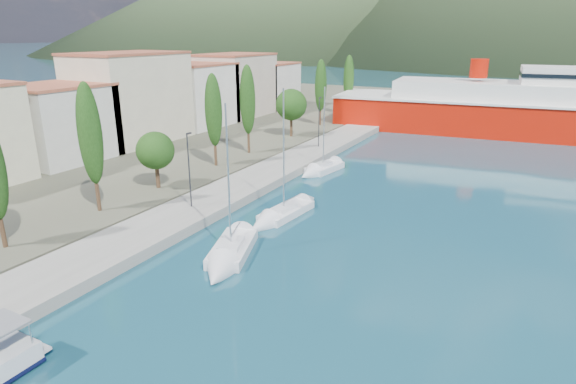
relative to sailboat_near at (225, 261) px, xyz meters
The scene contains 10 objects.
ground 111.91m from the sailboat_near, 89.26° to the left, with size 1400.00×1400.00×0.00m, color #194B5C.
quay 19.43m from the sailboat_near, 112.91° to the left, with size 5.00×88.00×0.80m, color gray.
land_strip 53.42m from the sailboat_near, 148.52° to the left, with size 70.00×148.00×0.70m, color #565644.
town_buildings 42.32m from the sailboat_near, 136.70° to the left, with size 9.20×69.20×11.30m.
tree_row 28.91m from the sailboat_near, 118.87° to the left, with size 4.23×63.99×10.21m.
lamp_posts 11.04m from the sailboat_near, 136.78° to the left, with size 0.15×47.16×6.06m.
sailboat_near is the anchor object (origin of this frame).
sailboat_mid 8.04m from the sailboat_near, 97.12° to the left, with size 2.75×7.87×11.10m.
sailboat_far 22.33m from the sailboat_near, 99.69° to the left, with size 3.19×6.96×9.86m.
ferry 57.60m from the sailboat_near, 74.57° to the left, with size 57.63×17.65×11.26m.
Camera 1 is at (15.23, -14.62, 14.23)m, focal length 30.00 mm.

